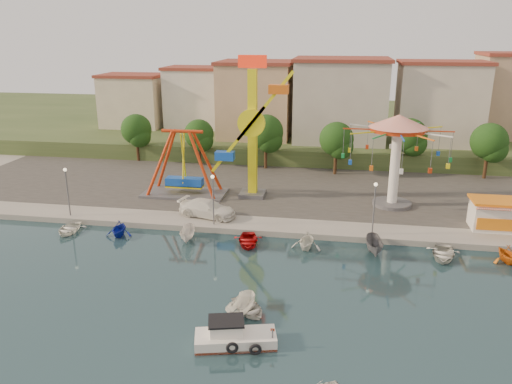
% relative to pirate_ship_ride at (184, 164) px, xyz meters
% --- Properties ---
extents(ground, '(200.00, 200.00, 0.00)m').
position_rel_pirate_ship_ride_xyz_m(ground, '(13.92, -22.10, -4.39)').
color(ground, '#122C32').
rests_on(ground, ground).
extents(quay_deck, '(200.00, 100.00, 0.60)m').
position_rel_pirate_ship_ride_xyz_m(quay_deck, '(13.92, 39.90, -4.09)').
color(quay_deck, '#9E998E').
rests_on(quay_deck, ground).
extents(asphalt_pad, '(90.00, 28.00, 0.01)m').
position_rel_pirate_ship_ride_xyz_m(asphalt_pad, '(13.92, 7.90, -3.79)').
color(asphalt_pad, '#4C4944').
rests_on(asphalt_pad, quay_deck).
extents(hill_terrace, '(200.00, 60.00, 3.00)m').
position_rel_pirate_ship_ride_xyz_m(hill_terrace, '(13.92, 44.90, -2.89)').
color(hill_terrace, '#384C26').
rests_on(hill_terrace, ground).
extents(pirate_ship_ride, '(10.00, 5.00, 8.00)m').
position_rel_pirate_ship_ride_xyz_m(pirate_ship_ride, '(0.00, 0.00, 0.00)').
color(pirate_ship_ride, '#59595E').
rests_on(pirate_ship_ride, quay_deck).
extents(kamikaze_tower, '(6.53, 3.10, 16.50)m').
position_rel_pirate_ship_ride_xyz_m(kamikaze_tower, '(8.60, 0.54, 4.10)').
color(kamikaze_tower, '#59595E').
rests_on(kamikaze_tower, quay_deck).
extents(wave_swinger, '(11.60, 11.60, 10.40)m').
position_rel_pirate_ship_ride_xyz_m(wave_swinger, '(24.57, 0.06, 3.80)').
color(wave_swinger, '#59595E').
rests_on(wave_swinger, quay_deck).
extents(booth_left, '(5.40, 3.78, 3.08)m').
position_rel_pirate_ship_ride_xyz_m(booth_left, '(34.30, -5.62, -2.23)').
color(booth_left, white).
rests_on(booth_left, quay_deck).
extents(lamp_post_0, '(0.14, 0.14, 5.00)m').
position_rel_pirate_ship_ride_xyz_m(lamp_post_0, '(-10.08, -9.10, -1.29)').
color(lamp_post_0, '#59595E').
rests_on(lamp_post_0, quay_deck).
extents(lamp_post_1, '(0.14, 0.14, 5.00)m').
position_rel_pirate_ship_ride_xyz_m(lamp_post_1, '(5.92, -9.10, -1.29)').
color(lamp_post_1, '#59595E').
rests_on(lamp_post_1, quay_deck).
extents(lamp_post_2, '(0.14, 0.14, 5.00)m').
position_rel_pirate_ship_ride_xyz_m(lamp_post_2, '(21.92, -9.10, -1.29)').
color(lamp_post_2, '#59595E').
rests_on(lamp_post_2, quay_deck).
extents(tree_0, '(4.60, 4.60, 7.19)m').
position_rel_pirate_ship_ride_xyz_m(tree_0, '(-12.08, 14.88, 1.08)').
color(tree_0, '#382314').
rests_on(tree_0, quay_deck).
extents(tree_1, '(4.35, 4.35, 6.80)m').
position_rel_pirate_ship_ride_xyz_m(tree_1, '(-2.08, 14.14, 0.81)').
color(tree_1, '#382314').
rests_on(tree_1, quay_deck).
extents(tree_2, '(5.02, 5.02, 7.85)m').
position_rel_pirate_ship_ride_xyz_m(tree_2, '(7.92, 13.71, 1.52)').
color(tree_2, '#382314').
rests_on(tree_2, quay_deck).
extents(tree_3, '(4.68, 4.68, 7.32)m').
position_rel_pirate_ship_ride_xyz_m(tree_3, '(17.92, 12.26, 1.16)').
color(tree_3, '#382314').
rests_on(tree_3, quay_deck).
extents(tree_4, '(4.86, 4.86, 7.60)m').
position_rel_pirate_ship_ride_xyz_m(tree_4, '(27.92, 15.25, 1.35)').
color(tree_4, '#382314').
rests_on(tree_4, quay_deck).
extents(tree_5, '(4.83, 4.83, 7.54)m').
position_rel_pirate_ship_ride_xyz_m(tree_5, '(37.92, 13.44, 1.31)').
color(tree_5, '#382314').
rests_on(tree_5, quay_deck).
extents(building_0, '(9.26, 9.53, 11.87)m').
position_rel_pirate_ship_ride_xyz_m(building_0, '(-19.45, 23.96, 4.54)').
color(building_0, beige).
rests_on(building_0, hill_terrace).
extents(building_1, '(12.33, 9.01, 8.63)m').
position_rel_pirate_ship_ride_xyz_m(building_1, '(-7.41, 29.28, 2.92)').
color(building_1, silver).
rests_on(building_1, hill_terrace).
extents(building_2, '(11.95, 9.28, 11.23)m').
position_rel_pirate_ship_ride_xyz_m(building_2, '(5.73, 29.86, 4.22)').
color(building_2, tan).
rests_on(building_2, hill_terrace).
extents(building_3, '(12.59, 10.50, 9.20)m').
position_rel_pirate_ship_ride_xyz_m(building_3, '(19.52, 26.70, 3.20)').
color(building_3, beige).
rests_on(building_3, hill_terrace).
extents(building_4, '(10.75, 9.23, 9.24)m').
position_rel_pirate_ship_ride_xyz_m(building_4, '(32.99, 30.10, 3.22)').
color(building_4, beige).
rests_on(building_4, hill_terrace).
extents(cabin_motorboat, '(5.61, 3.23, 1.86)m').
position_rel_pirate_ship_ride_xyz_m(cabin_motorboat, '(12.08, -28.28, -3.90)').
color(cabin_motorboat, white).
rests_on(cabin_motorboat, ground).
extents(rowboat_a, '(4.15, 4.24, 0.72)m').
position_rel_pirate_ship_ride_xyz_m(rowboat_a, '(12.33, -24.27, -4.04)').
color(rowboat_a, white).
rests_on(rowboat_a, ground).
extents(skiff, '(2.24, 3.87, 1.41)m').
position_rel_pirate_ship_ride_xyz_m(skiff, '(11.91, -24.91, -3.69)').
color(skiff, white).
rests_on(skiff, ground).
extents(van, '(6.62, 3.85, 1.80)m').
position_rel_pirate_ship_ride_xyz_m(van, '(4.71, -7.01, -2.89)').
color(van, white).
rests_on(van, quay_deck).
extents(moored_boat_0, '(2.86, 3.87, 0.78)m').
position_rel_pirate_ship_ride_xyz_m(moored_boat_0, '(-8.54, -12.30, -4.01)').
color(moored_boat_0, white).
rests_on(moored_boat_0, ground).
extents(moored_boat_1, '(2.96, 3.31, 1.58)m').
position_rel_pirate_ship_ride_xyz_m(moored_boat_1, '(-3.04, -12.30, -3.61)').
color(moored_boat_1, '#1222A0').
rests_on(moored_boat_1, ground).
extents(moored_boat_2, '(1.82, 3.67, 1.36)m').
position_rel_pirate_ship_ride_xyz_m(moored_boat_2, '(4.10, -12.30, -3.72)').
color(moored_boat_2, silver).
rests_on(moored_boat_2, ground).
extents(moored_boat_3, '(3.44, 4.37, 0.82)m').
position_rel_pirate_ship_ride_xyz_m(moored_boat_3, '(10.09, -12.30, -3.98)').
color(moored_boat_3, '#A80D0F').
rests_on(moored_boat_3, ground).
extents(moored_boat_4, '(3.15, 3.54, 1.70)m').
position_rel_pirate_ship_ride_xyz_m(moored_boat_4, '(15.73, -12.30, -3.54)').
color(moored_boat_4, white).
rests_on(moored_boat_4, ground).
extents(moored_boat_5, '(1.73, 3.98, 1.50)m').
position_rel_pirate_ship_ride_xyz_m(moored_boat_5, '(21.97, -12.30, -3.64)').
color(moored_boat_5, slate).
rests_on(moored_boat_5, ground).
extents(moored_boat_6, '(3.72, 4.66, 0.86)m').
position_rel_pirate_ship_ride_xyz_m(moored_boat_6, '(28.06, -12.30, -3.96)').
color(moored_boat_6, beige).
rests_on(moored_boat_6, ground).
extents(moored_boat_7, '(3.35, 3.64, 1.61)m').
position_rel_pirate_ship_ride_xyz_m(moored_boat_7, '(33.54, -12.30, -3.59)').
color(moored_boat_7, '#D26412').
rests_on(moored_boat_7, ground).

